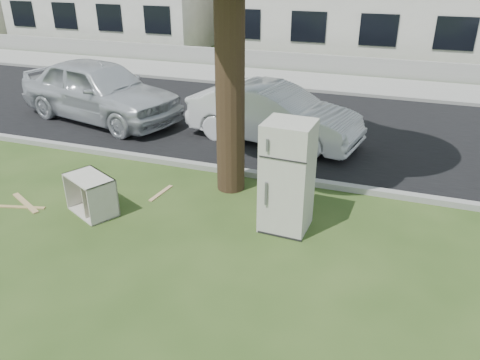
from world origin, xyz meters
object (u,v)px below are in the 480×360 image
(cabinet, at_px, (91,195))
(car_center, at_px, (273,114))
(car_left, at_px, (99,90))
(fridge, at_px, (287,177))

(cabinet, bearing_deg, car_center, 91.92)
(car_center, bearing_deg, cabinet, 166.04)
(cabinet, distance_m, car_center, 4.99)
(car_center, bearing_deg, car_left, 99.40)
(cabinet, relative_size, car_center, 0.21)
(cabinet, xyz_separation_m, car_left, (-2.95, 4.64, 0.49))
(fridge, height_order, car_left, fridge)
(fridge, relative_size, car_left, 0.38)
(cabinet, distance_m, car_left, 5.52)
(cabinet, bearing_deg, fridge, 37.62)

